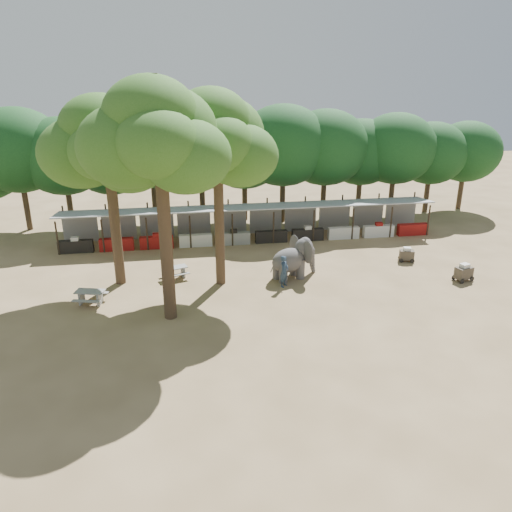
{
  "coord_description": "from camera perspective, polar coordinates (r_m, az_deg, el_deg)",
  "views": [
    {
      "loc": [
        -5.24,
        -21.72,
        12.26
      ],
      "look_at": [
        -1.0,
        5.0,
        2.0
      ],
      "focal_mm": 35.0,
      "sensor_mm": 36.0,
      "label": 1
    }
  ],
  "objects": [
    {
      "name": "cart_back",
      "position": [
        34.98,
        16.85,
        0.17
      ],
      "size": [
        1.16,
        0.92,
        0.99
      ],
      "rotation": [
        0.0,
        0.0,
        -0.29
      ],
      "color": "#382F26",
      "rests_on": "ground"
    },
    {
      "name": "ground",
      "position": [
        25.49,
        4.03,
        -8.04
      ],
      "size": [
        100.0,
        100.0,
        0.0
      ],
      "primitive_type": "plane",
      "color": "brown",
      "rests_on": "ground"
    },
    {
      "name": "picnic_table_far",
      "position": [
        31.24,
        -9.19,
        -1.68
      ],
      "size": [
        1.79,
        1.7,
        0.72
      ],
      "rotation": [
        0.0,
        0.0,
        0.33
      ],
      "color": "gray",
      "rests_on": "ground"
    },
    {
      "name": "yard_tree_back",
      "position": [
        28.24,
        -4.79,
        13.13
      ],
      "size": [
        7.1,
        6.9,
        11.36
      ],
      "color": "#332316",
      "rests_on": "ground"
    },
    {
      "name": "backdrop_trees",
      "position": [
        41.61,
        -1.7,
        11.42
      ],
      "size": [
        46.46,
        5.95,
        8.33
      ],
      "color": "#332316",
      "rests_on": "ground"
    },
    {
      "name": "yard_tree_center",
      "position": [
        24.12,
        -11.37,
        13.11
      ],
      "size": [
        7.1,
        6.9,
        12.04
      ],
      "color": "#332316",
      "rests_on": "ground"
    },
    {
      "name": "yard_tree_left",
      "position": [
        29.45,
        -16.9,
        11.98
      ],
      "size": [
        7.1,
        6.9,
        11.02
      ],
      "color": "#332316",
      "rests_on": "ground"
    },
    {
      "name": "cart_front",
      "position": [
        32.99,
        22.66,
        -1.73
      ],
      "size": [
        1.29,
        1.04,
        1.1
      ],
      "rotation": [
        0.0,
        0.0,
        0.31
      ],
      "color": "#382F26",
      "rests_on": "ground"
    },
    {
      "name": "vendor_stalls",
      "position": [
        37.62,
        -0.61,
        3.64
      ],
      "size": [
        28.0,
        2.99,
        2.8
      ],
      "color": "#929598",
      "rests_on": "ground"
    },
    {
      "name": "picnic_table_near",
      "position": [
        28.97,
        -18.4,
        -4.29
      ],
      "size": [
        1.87,
        1.76,
        0.78
      ],
      "rotation": [
        0.0,
        0.0,
        -0.26
      ],
      "color": "gray",
      "rests_on": "ground"
    },
    {
      "name": "handler",
      "position": [
        29.54,
        3.24,
        -1.76
      ],
      "size": [
        0.78,
        0.83,
        1.92
      ],
      "primitive_type": "imported",
      "rotation": [
        0.0,
        0.0,
        0.93
      ],
      "color": "#26384C",
      "rests_on": "ground"
    },
    {
      "name": "elephant",
      "position": [
        30.78,
        4.38,
        -0.28
      ],
      "size": [
        3.33,
        2.56,
        2.48
      ],
      "rotation": [
        0.0,
        0.0,
        0.38
      ],
      "color": "#413E3E",
      "rests_on": "ground"
    }
  ]
}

